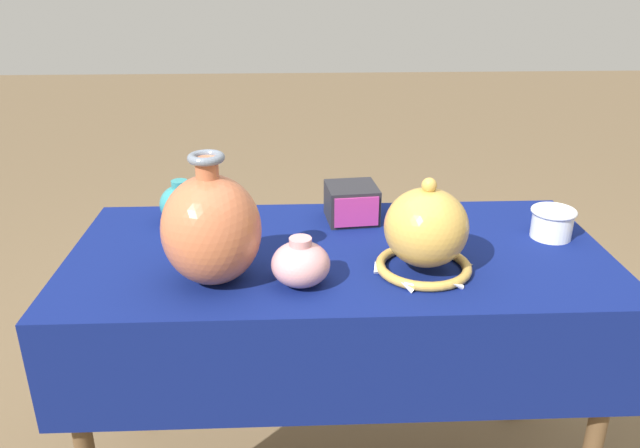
{
  "coord_description": "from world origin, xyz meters",
  "views": [
    {
      "loc": [
        -0.11,
        -1.38,
        1.4
      ],
      "look_at": [
        -0.05,
        -0.09,
        0.85
      ],
      "focal_mm": 35.0,
      "sensor_mm": 36.0,
      "label": 1
    }
  ],
  "objects_px": {
    "vase_dome_bell": "(426,233)",
    "jar_round_teal": "(181,203)",
    "cup_wide_porcelain": "(552,222)",
    "mosaic_tile_box": "(352,203)",
    "jar_round_rose": "(301,264)",
    "vase_tall_bulbous": "(211,229)"
  },
  "relations": [
    {
      "from": "cup_wide_porcelain",
      "to": "vase_dome_bell",
      "type": "bearing_deg",
      "value": -154.89
    },
    {
      "from": "mosaic_tile_box",
      "to": "jar_round_teal",
      "type": "height_order",
      "value": "jar_round_teal"
    },
    {
      "from": "mosaic_tile_box",
      "to": "cup_wide_porcelain",
      "type": "xyz_separation_m",
      "value": [
        0.5,
        -0.14,
        -0.01
      ]
    },
    {
      "from": "vase_dome_bell",
      "to": "cup_wide_porcelain",
      "type": "bearing_deg",
      "value": 25.11
    },
    {
      "from": "jar_round_rose",
      "to": "vase_dome_bell",
      "type": "bearing_deg",
      "value": 10.78
    },
    {
      "from": "vase_tall_bulbous",
      "to": "jar_round_teal",
      "type": "xyz_separation_m",
      "value": [
        -0.12,
        0.34,
        -0.07
      ]
    },
    {
      "from": "cup_wide_porcelain",
      "to": "jar_round_teal",
      "type": "bearing_deg",
      "value": 171.63
    },
    {
      "from": "vase_tall_bulbous",
      "to": "vase_dome_bell",
      "type": "height_order",
      "value": "vase_tall_bulbous"
    },
    {
      "from": "vase_dome_bell",
      "to": "mosaic_tile_box",
      "type": "relative_size",
      "value": 1.54
    },
    {
      "from": "cup_wide_porcelain",
      "to": "jar_round_rose",
      "type": "height_order",
      "value": "jar_round_rose"
    },
    {
      "from": "vase_dome_bell",
      "to": "mosaic_tile_box",
      "type": "distance_m",
      "value": 0.34
    },
    {
      "from": "mosaic_tile_box",
      "to": "jar_round_rose",
      "type": "height_order",
      "value": "jar_round_rose"
    },
    {
      "from": "jar_round_teal",
      "to": "cup_wide_porcelain",
      "type": "xyz_separation_m",
      "value": [
        0.96,
        -0.14,
        -0.01
      ]
    },
    {
      "from": "vase_dome_bell",
      "to": "jar_round_teal",
      "type": "bearing_deg",
      "value": 152.48
    },
    {
      "from": "vase_tall_bulbous",
      "to": "cup_wide_porcelain",
      "type": "bearing_deg",
      "value": 13.24
    },
    {
      "from": "jar_round_teal",
      "to": "vase_tall_bulbous",
      "type": "bearing_deg",
      "value": -69.72
    },
    {
      "from": "jar_round_teal",
      "to": "mosaic_tile_box",
      "type": "bearing_deg",
      "value": -0.43
    },
    {
      "from": "mosaic_tile_box",
      "to": "cup_wide_porcelain",
      "type": "bearing_deg",
      "value": -21.26
    },
    {
      "from": "jar_round_rose",
      "to": "vase_tall_bulbous",
      "type": "bearing_deg",
      "value": 171.96
    },
    {
      "from": "vase_dome_bell",
      "to": "jar_round_teal",
      "type": "distance_m",
      "value": 0.67
    },
    {
      "from": "vase_tall_bulbous",
      "to": "vase_dome_bell",
      "type": "distance_m",
      "value": 0.47
    },
    {
      "from": "mosaic_tile_box",
      "to": "jar_round_rose",
      "type": "distance_m",
      "value": 0.39
    }
  ]
}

